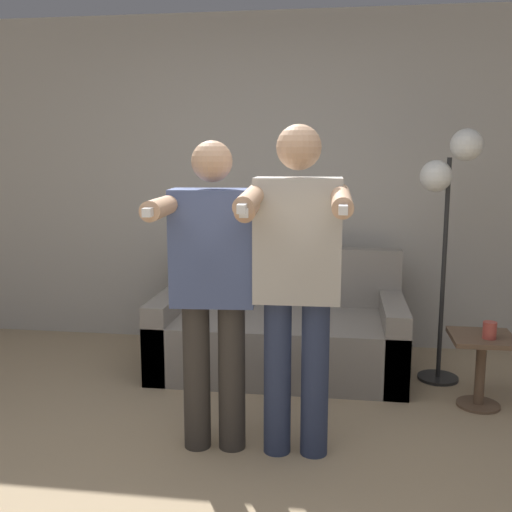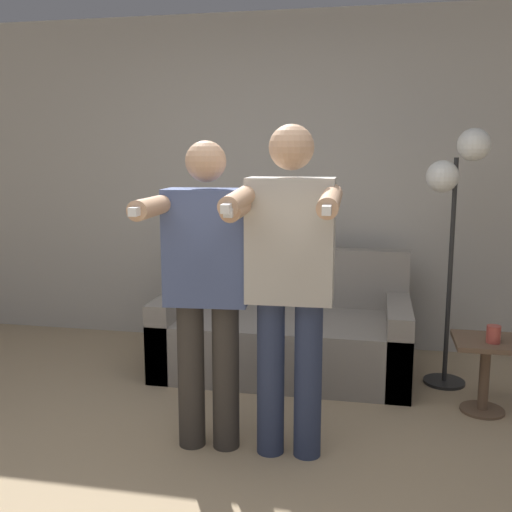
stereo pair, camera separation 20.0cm
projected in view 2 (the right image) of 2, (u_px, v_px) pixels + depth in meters
name	position (u px, v px, depth m)	size (l,w,h in m)	color
wall_back	(283.00, 183.00, 4.74)	(10.00, 0.05, 2.60)	#B7B2A8
couch	(284.00, 334.00, 4.26)	(1.73, 0.89, 0.83)	gray
person_left	(207.00, 277.00, 3.01)	(0.53, 0.70, 1.59)	#38332D
person_right	(290.00, 271.00, 2.92)	(0.51, 0.68, 1.67)	#2D3856
cat	(296.00, 236.00, 4.46)	(0.43, 0.14, 0.18)	tan
floor_lamp	(456.00, 185.00, 3.81)	(0.39, 0.27, 1.69)	black
side_table	(485.00, 361.00, 3.55)	(0.37, 0.37, 0.45)	brown
cup	(493.00, 334.00, 3.46)	(0.08, 0.08, 0.10)	#B7473D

